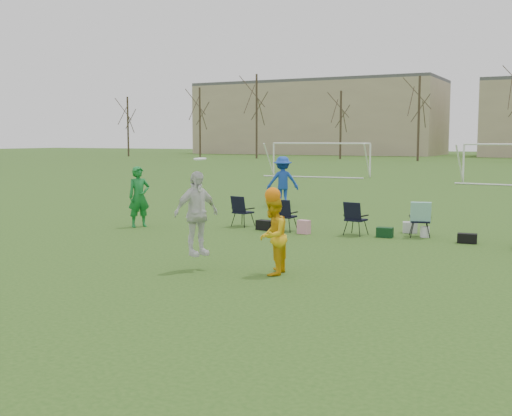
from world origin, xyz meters
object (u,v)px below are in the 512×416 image
Objects in this scene: center_contest at (233,223)px; fielder_blue at (283,181)px; goal_left at (321,150)px; fielder_green_near at (139,197)px.

fielder_blue is at bearing 110.52° from center_contest.
goal_left reaches higher than center_contest.
center_contest is at bearing -94.65° from fielder_green_near.
fielder_blue reaches higher than fielder_green_near.
fielder_blue is 20.80m from goal_left.
goal_left reaches higher than fielder_blue.
goal_left is (-4.85, 27.67, 0.97)m from fielder_green_near.
fielder_blue is 0.27× the size of goal_left.
goal_left is at bearing 108.55° from center_contest.
fielder_green_near is 0.26× the size of goal_left.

